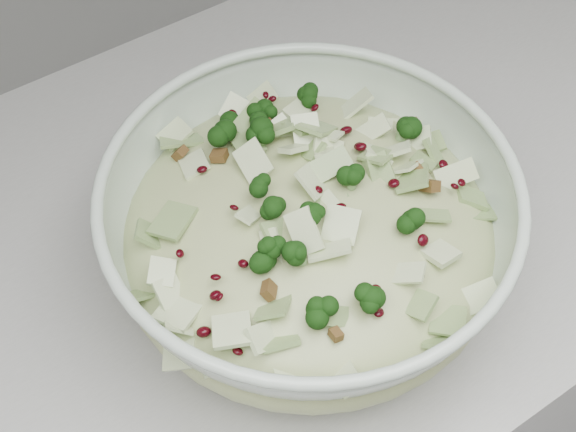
% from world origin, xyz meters
% --- Properties ---
extents(counter, '(3.60, 0.60, 0.90)m').
position_xyz_m(counter, '(0.00, 1.70, 0.45)').
color(counter, '#AEAEAA').
rests_on(counter, floor).
extents(mixing_bowl, '(0.34, 0.34, 0.13)m').
position_xyz_m(mixing_bowl, '(-0.49, 1.60, 0.97)').
color(mixing_bowl, silver).
rests_on(mixing_bowl, counter).
extents(salad, '(0.33, 0.33, 0.13)m').
position_xyz_m(salad, '(-0.49, 1.60, 0.99)').
color(salad, '#C2CA8A').
rests_on(salad, mixing_bowl).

